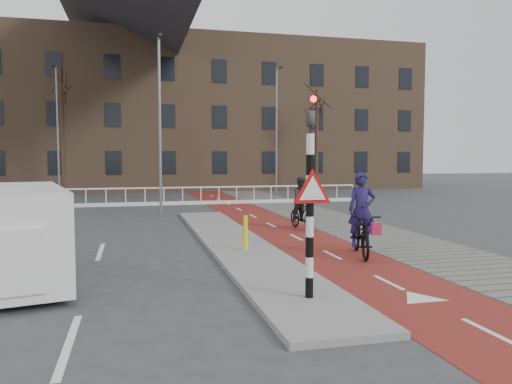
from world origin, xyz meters
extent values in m
plane|color=#38383A|center=(0.00, 0.00, 0.00)|extent=(120.00, 120.00, 0.00)
cube|color=maroon|center=(1.50, 10.00, 0.01)|extent=(2.50, 60.00, 0.01)
cube|color=slate|center=(4.30, 10.00, 0.01)|extent=(3.00, 60.00, 0.01)
cube|color=gray|center=(-0.70, 4.00, 0.06)|extent=(1.80, 16.00, 0.12)
cylinder|color=black|center=(-0.60, -2.00, 1.56)|extent=(0.14, 0.14, 2.88)
imported|color=black|center=(-0.60, -2.00, 3.40)|extent=(0.13, 0.16, 0.80)
cylinder|color=#FF0C05|center=(-0.60, -2.14, 3.58)|extent=(0.11, 0.02, 0.11)
cylinder|color=yellow|center=(-0.70, 2.68, 0.58)|extent=(0.12, 0.12, 0.92)
imported|color=black|center=(2.19, 1.71, 0.57)|extent=(1.29, 2.25, 1.12)
imported|color=#1E1748|center=(2.19, 1.71, 1.22)|extent=(0.81, 0.64, 1.95)
cube|color=#BB1A51|center=(2.34, 1.18, 0.79)|extent=(0.28, 0.22, 0.30)
imported|color=black|center=(2.28, 6.72, 0.53)|extent=(0.77, 1.78, 1.04)
imported|color=black|center=(2.28, 6.72, 1.06)|extent=(0.88, 0.74, 1.63)
cube|color=silver|center=(-5.98, 0.81, 1.06)|extent=(2.80, 4.90, 1.84)
cube|color=#1B7C2F|center=(-5.05, 0.81, 0.96)|extent=(0.66, 2.88, 0.55)
cylinder|color=black|center=(-4.88, -0.55, 0.32)|extent=(0.37, 0.68, 0.65)
cylinder|color=black|center=(-5.56, 2.51, 0.32)|extent=(0.37, 0.68, 0.65)
cube|color=silver|center=(-5.00, 17.00, 0.95)|extent=(28.00, 0.08, 0.08)
cube|color=silver|center=(-5.00, 17.00, 0.10)|extent=(28.00, 0.10, 0.20)
cube|color=#7F6047|center=(-3.00, 32.00, 6.00)|extent=(46.00, 10.00, 12.00)
cylinder|color=#321F16|center=(-8.04, 24.52, 4.10)|extent=(0.26, 0.26, 8.20)
cylinder|color=#321F16|center=(9.55, 24.45, 3.75)|extent=(0.24, 0.24, 7.51)
cylinder|color=slate|center=(-2.40, 12.40, 3.92)|extent=(0.12, 0.12, 7.83)
cylinder|color=slate|center=(-8.15, 23.36, 4.14)|extent=(0.12, 0.12, 8.27)
cylinder|color=slate|center=(5.51, 21.16, 4.19)|extent=(0.12, 0.12, 8.38)
camera|label=1|loc=(-3.59, -10.19, 2.59)|focal=35.00mm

